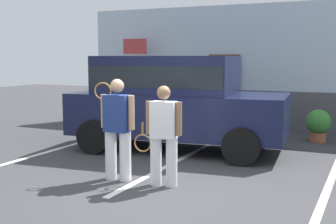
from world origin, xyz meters
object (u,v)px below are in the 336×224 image
Objects in this scene: potted_plant_by_porch at (318,124)px; flag_pole at (129,63)px; parked_suv at (174,98)px; tennis_player_man at (117,128)px; tennis_player_woman at (163,135)px.

potted_plant_by_porch is 0.30× the size of flag_pole.
parked_suv is 6.11× the size of potted_plant_by_porch.
flag_pole is at bearing 127.74° from parked_suv.
flag_pole reaches higher than potted_plant_by_porch.
flag_pole is at bearing -62.44° from tennis_player_man.
tennis_player_man reaches higher than potted_plant_by_porch.
parked_suv is at bearing -75.89° from tennis_player_woman.
tennis_player_man is (0.17, -2.60, -0.27)m from parked_suv.
tennis_player_woman is at bearing -109.76° from potted_plant_by_porch.
tennis_player_woman is 0.61× the size of flag_pole.
tennis_player_man is 1.05× the size of tennis_player_woman.
parked_suv is 4.14m from flag_pole.
flag_pole reaches higher than tennis_player_man.
tennis_player_man is 5.57m from potted_plant_by_porch.
flag_pole is (-5.58, 0.64, 1.40)m from potted_plant_by_porch.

